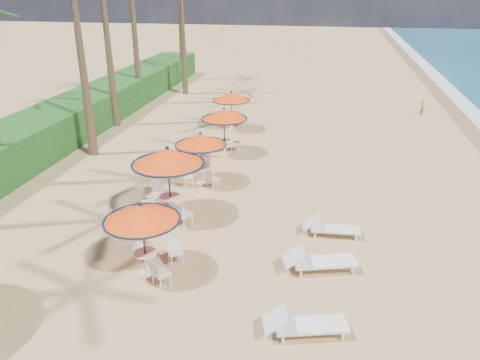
% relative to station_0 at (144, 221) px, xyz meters
% --- Properties ---
extents(ground, '(160.00, 160.00, 0.00)m').
position_rel_station_0_xyz_m(ground, '(4.59, -0.13, -1.65)').
color(ground, tan).
rests_on(ground, ground).
extents(scrub_hedge, '(3.00, 40.00, 1.80)m').
position_rel_station_0_xyz_m(scrub_hedge, '(-8.91, 10.87, -0.75)').
color(scrub_hedge, '#194716').
rests_on(scrub_hedge, ground).
extents(station_0, '(2.17, 2.17, 2.26)m').
position_rel_station_0_xyz_m(station_0, '(0.00, 0.00, 0.00)').
color(station_0, black).
rests_on(station_0, ground).
extents(station_1, '(2.55, 2.55, 2.66)m').
position_rel_station_0_xyz_m(station_1, '(-0.52, 3.45, 0.29)').
color(station_1, black).
rests_on(station_1, ground).
extents(station_2, '(2.13, 2.13, 2.23)m').
position_rel_station_0_xyz_m(station_2, '(-0.18, 6.58, -0.03)').
color(station_2, black).
rests_on(station_2, ground).
extents(station_3, '(2.22, 2.22, 2.32)m').
position_rel_station_0_xyz_m(station_3, '(-0.04, 10.26, 0.12)').
color(station_3, black).
rests_on(station_3, ground).
extents(station_4, '(2.11, 2.11, 2.20)m').
position_rel_station_0_xyz_m(station_4, '(-0.54, 14.41, -0.05)').
color(station_4, black).
rests_on(station_4, ground).
extents(lounger_near, '(2.11, 1.14, 0.72)m').
position_rel_station_0_xyz_m(lounger_near, '(4.57, -1.82, -1.32)').
color(lounger_near, white).
rests_on(lounger_near, ground).
extents(lounger_mid, '(2.25, 1.25, 0.77)m').
position_rel_station_0_xyz_m(lounger_mid, '(4.81, 0.96, -1.29)').
color(lounger_mid, white).
rests_on(lounger_mid, ground).
extents(lounger_far, '(1.91, 0.70, 0.67)m').
position_rel_station_0_xyz_m(lounger_far, '(5.12, 3.12, -1.34)').
color(lounger_far, white).
rests_on(lounger_far, ground).
extents(person, '(0.32, 0.40, 0.96)m').
position_rel_station_0_xyz_m(person, '(10.55, 19.50, -1.17)').
color(person, '#906849').
rests_on(person, ground).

